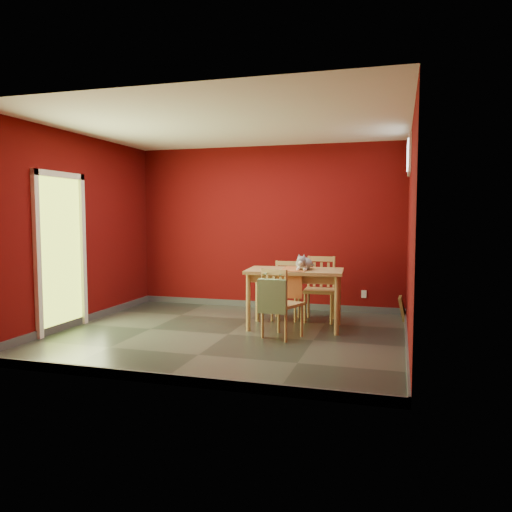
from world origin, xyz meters
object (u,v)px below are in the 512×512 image
(chair_near, at_px, (280,302))
(picture_frame, at_px, (402,308))
(tote_bag, at_px, (272,296))
(cat, at_px, (304,261))
(chair_far_right, at_px, (320,288))
(dining_table, at_px, (295,277))
(chair_far_left, at_px, (286,290))

(chair_near, relative_size, picture_frame, 2.55)
(tote_bag, xyz_separation_m, cat, (0.23, 0.83, 0.36))
(chair_far_right, height_order, cat, cat)
(tote_bag, height_order, picture_frame, tote_bag)
(tote_bag, bearing_deg, chair_far_right, 75.38)
(dining_table, bearing_deg, tote_bag, -97.56)
(dining_table, distance_m, picture_frame, 1.81)
(dining_table, height_order, picture_frame, dining_table)
(chair_far_right, xyz_separation_m, picture_frame, (1.17, 0.39, -0.31))
(dining_table, height_order, tote_bag, tote_bag)
(dining_table, relative_size, cat, 2.91)
(dining_table, xyz_separation_m, chair_far_right, (0.26, 0.59, -0.23))
(dining_table, height_order, chair_near, chair_near)
(dining_table, bearing_deg, chair_near, -95.44)
(chair_near, xyz_separation_m, tote_bag, (-0.05, -0.21, 0.11))
(picture_frame, bearing_deg, tote_bag, -130.61)
(chair_near, height_order, picture_frame, chair_near)
(chair_far_right, distance_m, chair_near, 1.24)
(chair_far_right, relative_size, picture_frame, 2.69)
(dining_table, relative_size, chair_far_left, 1.57)
(dining_table, bearing_deg, chair_far_right, 66.29)
(chair_near, xyz_separation_m, cat, (0.18, 0.63, 0.47))
(picture_frame, bearing_deg, dining_table, -145.71)
(dining_table, xyz_separation_m, tote_bag, (-0.11, -0.82, -0.15))
(chair_near, distance_m, cat, 0.81)
(chair_far_left, relative_size, cat, 1.85)
(chair_far_right, distance_m, picture_frame, 1.27)
(chair_far_left, height_order, picture_frame, chair_far_left)
(dining_table, xyz_separation_m, picture_frame, (1.43, 0.98, -0.54))
(dining_table, height_order, chair_far_left, chair_far_left)
(chair_far_right, height_order, tote_bag, chair_far_right)
(chair_far_right, bearing_deg, chair_near, -104.78)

